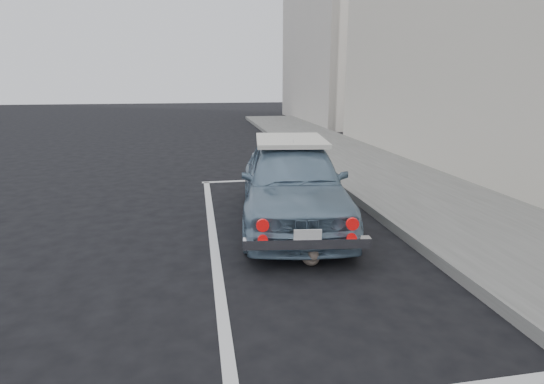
# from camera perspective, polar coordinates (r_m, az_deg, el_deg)

# --- Properties ---
(ground) EXTENTS (80.00, 80.00, 0.00)m
(ground) POSITION_cam_1_polar(r_m,az_deg,el_deg) (3.83, 8.83, -21.39)
(ground) COLOR black
(ground) RESTS_ON ground
(sidewalk) EXTENTS (2.80, 40.00, 0.15)m
(sidewalk) POSITION_cam_1_polar(r_m,az_deg,el_deg) (6.86, 29.36, -5.62)
(sidewalk) COLOR slate
(sidewalk) RESTS_ON ground
(building_far) EXTENTS (3.50, 10.00, 8.00)m
(building_far) POSITION_cam_1_polar(r_m,az_deg,el_deg) (24.14, 8.27, 18.94)
(building_far) COLOR beige
(building_far) RESTS_ON ground
(pline_front) EXTENTS (3.00, 0.12, 0.01)m
(pline_front) POSITION_cam_1_polar(r_m,az_deg,el_deg) (9.79, -0.60, 1.64)
(pline_front) COLOR silver
(pline_front) RESTS_ON ground
(pline_side) EXTENTS (0.12, 7.00, 0.01)m
(pline_side) POSITION_cam_1_polar(r_m,az_deg,el_deg) (6.32, -7.92, -6.10)
(pline_side) COLOR silver
(pline_side) RESTS_ON ground
(retro_coupe) EXTENTS (2.09, 4.14, 1.35)m
(retro_coupe) POSITION_cam_1_polar(r_m,az_deg,el_deg) (6.81, 2.73, 1.56)
(retro_coupe) COLOR #708DA4
(retro_coupe) RESTS_ON ground
(cat) EXTENTS (0.24, 0.52, 0.28)m
(cat) POSITION_cam_1_polar(r_m,az_deg,el_deg) (5.38, 5.21, -8.46)
(cat) COLOR brown
(cat) RESTS_ON ground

